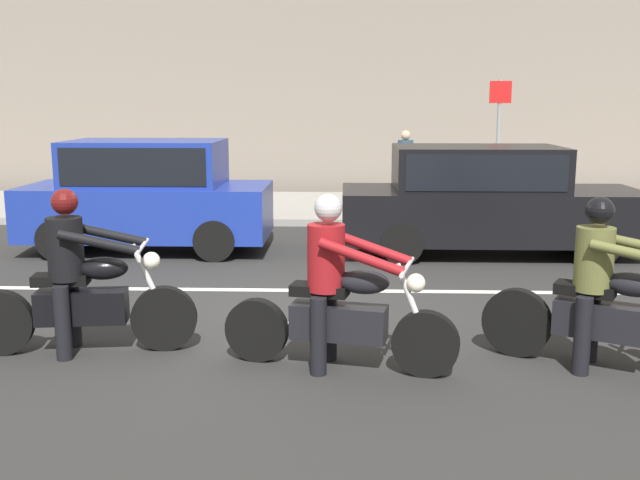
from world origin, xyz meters
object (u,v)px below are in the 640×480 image
Objects in this scene: motorcycle_with_rider_olive at (604,301)px; parked_sedan_black at (485,199)px; motorcycle_with_rider_crimson at (338,299)px; motorcycle_with_rider_black_leather at (80,287)px; parked_hatchback_cobalt_blue at (147,194)px; pedestrian_bystander at (405,162)px; street_sign_post at (498,133)px.

parked_sedan_black is (-0.11, 5.17, 0.23)m from motorcycle_with_rider_olive.
motorcycle_with_rider_crimson is at bearing -179.25° from motorcycle_with_rider_olive.
motorcycle_with_rider_crimson is at bearing -7.97° from motorcycle_with_rider_black_leather.
motorcycle_with_rider_olive is at bearing -43.44° from parked_hatchback_cobalt_blue.
pedestrian_bystander is at bearing 44.54° from parked_hatchback_cobalt_blue.
parked_sedan_black is (2.29, 5.21, 0.23)m from motorcycle_with_rider_crimson.
parked_hatchback_cobalt_blue reaches higher than pedestrian_bystander.
parked_hatchback_cobalt_blue is 0.83× the size of parked_sedan_black.
parked_hatchback_cobalt_blue is 5.43m from parked_sedan_black.
pedestrian_bystander is (-1.02, 9.70, 0.45)m from motorcycle_with_rider_olive.
parked_sedan_black is (4.78, 4.86, 0.23)m from motorcycle_with_rider_black_leather.
motorcycle_with_rider_black_leather is 1.33× the size of pedestrian_bystander.
motorcycle_with_rider_crimson is at bearing -98.06° from pedestrian_bystander.
motorcycle_with_rider_black_leather is at bearing -134.56° from parked_sedan_black.
parked_sedan_black is (5.43, -0.08, -0.05)m from parked_hatchback_cobalt_blue.
street_sign_post reaches higher than motorcycle_with_rider_olive.
street_sign_post is at bearing 56.02° from motorcycle_with_rider_black_leather.
parked_hatchback_cobalt_blue reaches higher than motorcycle_with_rider_black_leather.
parked_hatchback_cobalt_blue is (-0.65, 4.93, 0.28)m from motorcycle_with_rider_black_leather.
pedestrian_bystander is (-0.91, 4.53, 0.21)m from parked_sedan_black.
parked_hatchback_cobalt_blue is 6.35m from pedestrian_bystander.
parked_sedan_black reaches higher than motorcycle_with_rider_black_leather.
motorcycle_with_rider_black_leather is (-2.50, 0.35, 0.00)m from motorcycle_with_rider_crimson.
pedestrian_bystander is at bearing 101.35° from parked_sedan_black.
motorcycle_with_rider_olive is at bearing 0.75° from motorcycle_with_rider_crimson.
motorcycle_with_rider_olive is at bearing -3.72° from motorcycle_with_rider_black_leather.
motorcycle_with_rider_olive is at bearing -95.17° from street_sign_post.
pedestrian_bystander reaches higher than parked_sedan_black.
motorcycle_with_rider_black_leather is at bearing -112.43° from pedestrian_bystander.
pedestrian_bystander is (1.38, 9.73, 0.44)m from motorcycle_with_rider_crimson.
parked_sedan_black is at bearing -104.15° from street_sign_post.
street_sign_post is at bearing 70.04° from motorcycle_with_rider_crimson.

